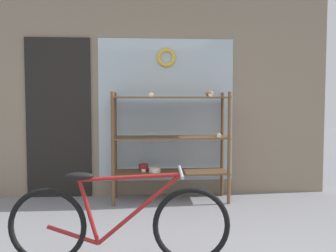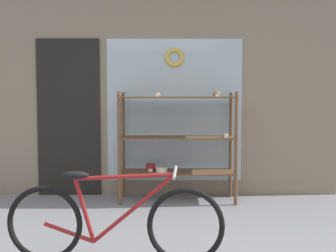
% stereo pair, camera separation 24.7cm
% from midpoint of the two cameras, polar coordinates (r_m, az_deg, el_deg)
% --- Properties ---
extents(storefront_facade, '(4.82, 0.13, 3.75)m').
position_cam_midpoint_polar(storefront_facade, '(5.10, -4.38, 9.97)').
color(storefront_facade, gray).
rests_on(storefront_facade, ground_plane).
extents(display_case, '(1.46, 0.45, 1.40)m').
position_cam_midpoint_polar(display_case, '(4.73, -1.20, -2.02)').
color(display_case, brown).
rests_on(display_case, ground_plane).
extents(bicycle, '(1.72, 0.46, 0.74)m').
position_cam_midpoint_polar(bicycle, '(3.02, -9.96, -14.31)').
color(bicycle, black).
rests_on(bicycle, ground_plane).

